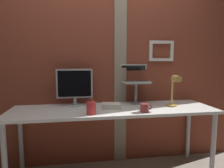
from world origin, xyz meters
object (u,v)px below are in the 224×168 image
(pen_cup, at_px, (91,108))
(coffee_mug, at_px, (145,108))
(desk_lamp, at_px, (174,87))
(laptop, at_px, (135,77))
(monitor, at_px, (75,85))

(pen_cup, xyz_separation_m, coffee_mug, (0.53, 0.00, -0.02))
(desk_lamp, xyz_separation_m, pen_cup, (-0.91, -0.15, -0.16))
(laptop, xyz_separation_m, pen_cup, (-0.55, -0.46, -0.25))
(laptop, distance_m, coffee_mug, 0.53)
(coffee_mug, bearing_deg, laptop, 87.58)
(desk_lamp, distance_m, coffee_mug, 0.45)
(monitor, relative_size, pen_cup, 2.34)
(monitor, bearing_deg, pen_cup, -67.61)
(laptop, bearing_deg, desk_lamp, -40.31)
(laptop, bearing_deg, monitor, -174.34)
(desk_lamp, distance_m, pen_cup, 0.94)
(laptop, distance_m, desk_lamp, 0.49)
(laptop, height_order, coffee_mug, laptop)
(desk_lamp, bearing_deg, monitor, 167.48)
(pen_cup, height_order, coffee_mug, pen_cup)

